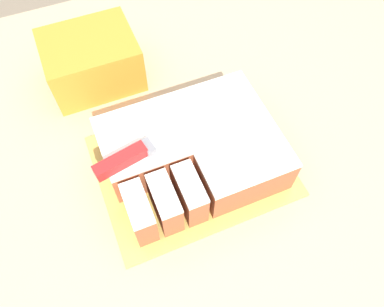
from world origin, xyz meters
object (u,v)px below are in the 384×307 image
object	(u,v)px
cake	(194,151)
knife	(140,151)
cake_board	(192,166)
storage_box	(92,61)

from	to	relation	value
cake	knife	xyz separation A→B (m)	(-0.09, 0.00, 0.05)
cake_board	storage_box	world-z (taller)	storage_box
storage_box	knife	bearing A→B (deg)	-86.02
cake	storage_box	world-z (taller)	storage_box
cake	knife	world-z (taller)	knife
cake_board	knife	xyz separation A→B (m)	(-0.09, 0.01, 0.10)
cake	knife	size ratio (longest dim) A/B	1.08
cake_board	cake	bearing A→B (deg)	36.87
cake_board	knife	distance (m)	0.13
cake	storage_box	size ratio (longest dim) A/B	1.61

